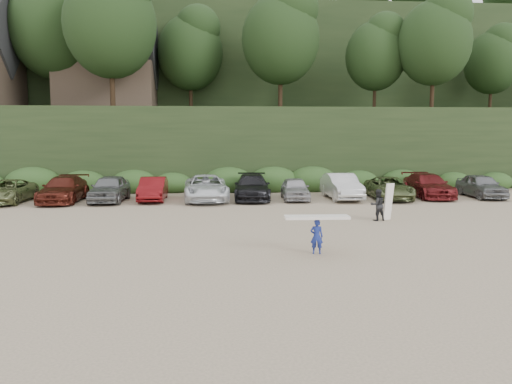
{
  "coord_description": "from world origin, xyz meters",
  "views": [
    {
      "loc": [
        -2.72,
        -20.61,
        4.07
      ],
      "look_at": [
        -0.89,
        3.0,
        1.3
      ],
      "focal_mm": 35.0,
      "sensor_mm": 36.0,
      "label": 1
    }
  ],
  "objects": [
    {
      "name": "parked_cars",
      "position": [
        -3.42,
        9.95,
        0.75
      ],
      "size": [
        37.28,
        5.99,
        1.64
      ],
      "color": "#A2A2A6",
      "rests_on": "ground"
    },
    {
      "name": "child_surfer",
      "position": [
        0.62,
        -4.17,
        0.89
      ],
      "size": [
        2.2,
        0.67,
        1.31
      ],
      "color": "navy",
      "rests_on": "ground"
    },
    {
      "name": "ground",
      "position": [
        0.0,
        0.0,
        0.0
      ],
      "size": [
        120.0,
        120.0,
        0.0
      ],
      "primitive_type": "plane",
      "color": "tan",
      "rests_on": "ground"
    },
    {
      "name": "adult_surfer",
      "position": [
        4.82,
        2.07,
        0.76
      ],
      "size": [
        1.23,
        0.68,
        1.76
      ],
      "color": "black",
      "rests_on": "ground"
    },
    {
      "name": "hillside_backdrop",
      "position": [
        -0.26,
        35.93,
        11.22
      ],
      "size": [
        90.0,
        41.5,
        28.0
      ],
      "color": "black",
      "rests_on": "ground"
    }
  ]
}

